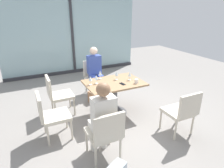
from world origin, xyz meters
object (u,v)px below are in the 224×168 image
at_px(chair_far_left, 57,93).
at_px(wine_glass_0, 117,74).
at_px(chair_near_window, 94,75).
at_px(handbag_0, 95,96).
at_px(chair_front_left, 105,132).
at_px(chair_side_end, 50,113).
at_px(wine_glass_1, 96,77).
at_px(wine_glass_4, 130,74).
at_px(wine_glass_3, 100,73).
at_px(wine_glass_2, 90,79).
at_px(cell_phone_on_table, 122,84).
at_px(dining_table_main, 114,91).
at_px(person_near_window, 95,69).
at_px(person_front_left, 102,117).
at_px(chair_front_right, 182,110).
at_px(coffee_cup, 136,81).

distance_m(chair_far_left, wine_glass_0, 1.33).
distance_m(chair_near_window, handbag_0, 0.64).
bearing_deg(chair_front_left, wine_glass_0, 57.26).
xyz_separation_m(chair_side_end, wine_glass_1, (1.02, 0.41, 0.37)).
relative_size(wine_glass_1, wine_glass_4, 1.00).
height_order(chair_front_left, wine_glass_3, wine_glass_3).
bearing_deg(wine_glass_1, chair_side_end, -158.28).
relative_size(wine_glass_2, cell_phone_on_table, 1.28).
bearing_deg(dining_table_main, person_near_window, 90.00).
distance_m(dining_table_main, wine_glass_3, 0.49).
bearing_deg(person_front_left, chair_front_left, -90.00).
xyz_separation_m(wine_glass_2, wine_glass_3, (0.31, 0.24, 0.00)).
height_order(dining_table_main, wine_glass_3, wine_glass_3).
distance_m(wine_glass_0, cell_phone_on_table, 0.31).
bearing_deg(handbag_0, wine_glass_2, -132.33).
bearing_deg(chair_front_right, wine_glass_1, 130.11).
height_order(wine_glass_1, wine_glass_2, same).
bearing_deg(cell_phone_on_table, wine_glass_1, 144.66).
bearing_deg(chair_front_left, wine_glass_1, 73.72).
distance_m(person_near_window, handbag_0, 0.71).
relative_size(chair_far_left, person_front_left, 0.69).
distance_m(wine_glass_4, cell_phone_on_table, 0.32).
bearing_deg(handbag_0, chair_front_left, -122.51).
height_order(chair_front_right, person_near_window, person_near_window).
relative_size(chair_side_end, wine_glass_4, 4.70).
height_order(wine_glass_2, cell_phone_on_table, wine_glass_2).
bearing_deg(chair_side_end, chair_far_left, 71.41).
distance_m(dining_table_main, cell_phone_on_table, 0.29).
distance_m(chair_near_window, wine_glass_4, 1.35).
relative_size(wine_glass_0, wine_glass_2, 1.00).
height_order(wine_glass_0, wine_glass_3, same).
bearing_deg(person_front_left, handbag_0, 73.06).
height_order(chair_side_end, wine_glass_0, wine_glass_0).
bearing_deg(chair_near_window, chair_far_left, -146.30).
relative_size(chair_front_left, wine_glass_4, 4.70).
height_order(chair_far_left, coffee_cup, chair_far_left).
relative_size(chair_near_window, wine_glass_3, 4.70).
relative_size(dining_table_main, person_front_left, 0.95).
bearing_deg(chair_near_window, wine_glass_3, -101.53).
xyz_separation_m(dining_table_main, chair_front_left, (-0.74, -1.22, -0.04)).
bearing_deg(chair_front_right, handbag_0, 115.49).
relative_size(chair_side_end, wine_glass_2, 4.70).
bearing_deg(chair_far_left, chair_side_end, -108.59).
distance_m(chair_front_right, handbag_0, 2.18).
xyz_separation_m(chair_far_left, handbag_0, (0.93, 0.24, -0.36)).
relative_size(dining_table_main, chair_far_left, 1.37).
bearing_deg(wine_glass_1, coffee_cup, -25.01).
xyz_separation_m(chair_front_left, wine_glass_3, (0.55, 1.53, 0.37)).
xyz_separation_m(wine_glass_0, handbag_0, (-0.30, 0.61, -0.72)).
relative_size(dining_table_main, wine_glass_2, 6.47).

